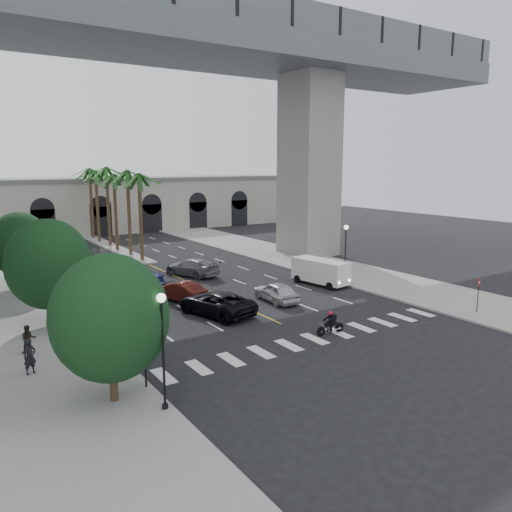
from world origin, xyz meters
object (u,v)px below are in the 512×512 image
(car_d, at_px, (192,267))
(car_e, at_px, (155,280))
(car_c, at_px, (216,303))
(cargo_van, at_px, (321,271))
(car_b, at_px, (180,291))
(traffic_signal_far, at_px, (117,318))
(motorcycle_rider, at_px, (331,324))
(do_not_enter_sign, at_px, (479,288))
(pedestrian_a, at_px, (30,357))
(lamp_post_left_near, at_px, (163,342))
(pedestrian_b, at_px, (28,339))
(traffic_signal_near, at_px, (144,340))
(car_a, at_px, (277,292))
(lamp_post_left_far, at_px, (56,262))
(lamp_post_right, at_px, (345,249))

(car_d, relative_size, car_e, 1.29)
(car_c, distance_m, car_d, 13.05)
(cargo_van, bearing_deg, car_b, 161.64)
(traffic_signal_far, distance_m, motorcycle_rider, 13.20)
(car_e, bearing_deg, do_not_enter_sign, 147.28)
(car_c, distance_m, pedestrian_a, 13.64)
(lamp_post_left_near, bearing_deg, pedestrian_a, 120.68)
(car_c, height_order, pedestrian_b, pedestrian_b)
(traffic_signal_near, height_order, traffic_signal_far, same)
(car_b, relative_size, car_c, 0.76)
(pedestrian_a, distance_m, pedestrian_b, 3.14)
(car_d, height_order, pedestrian_b, pedestrian_b)
(pedestrian_b, bearing_deg, lamp_post_left_near, -65.08)
(car_c, bearing_deg, car_d, -123.34)
(car_a, relative_size, car_d, 0.79)
(pedestrian_a, bearing_deg, lamp_post_left_near, -77.12)
(motorcycle_rider, relative_size, car_d, 0.36)
(lamp_post_left_far, xyz_separation_m, pedestrian_b, (-3.83, -10.73, -2.26))
(traffic_signal_near, relative_size, pedestrian_b, 2.25)
(pedestrian_b, bearing_deg, traffic_signal_far, -39.35)
(lamp_post_left_far, height_order, car_d, lamp_post_left_far)
(car_d, xyz_separation_m, car_e, (-5.01, -2.93, -0.08))
(car_d, distance_m, cargo_van, 12.51)
(car_d, bearing_deg, traffic_signal_far, 33.78)
(lamp_post_left_near, relative_size, car_e, 1.18)
(lamp_post_right, height_order, do_not_enter_sign, lamp_post_right)
(car_d, bearing_deg, car_a, 77.64)
(lamp_post_left_far, xyz_separation_m, car_a, (14.40, -9.27, -2.44))
(motorcycle_rider, relative_size, do_not_enter_sign, 0.79)
(car_c, bearing_deg, car_a, 169.65)
(traffic_signal_near, distance_m, pedestrian_b, 8.84)
(lamp_post_left_near, xyz_separation_m, pedestrian_b, (-3.83, 10.27, -2.26))
(car_b, xyz_separation_m, car_c, (0.62, -4.80, 0.09))
(car_b, height_order, car_d, car_d)
(lamp_post_left_near, xyz_separation_m, car_a, (14.40, 11.73, -2.44))
(car_c, height_order, cargo_van, cargo_van)
(traffic_signal_near, distance_m, car_e, 19.91)
(lamp_post_left_near, distance_m, pedestrian_b, 11.19)
(car_d, height_order, do_not_enter_sign, do_not_enter_sign)
(lamp_post_right, bearing_deg, car_a, -171.42)
(lamp_post_left_far, xyz_separation_m, car_e, (7.89, -0.26, -2.45))
(traffic_signal_far, distance_m, do_not_enter_sign, 24.92)
(motorcycle_rider, relative_size, cargo_van, 0.38)
(car_b, height_order, pedestrian_b, pedestrian_b)
(lamp_post_left_near, distance_m, pedestrian_a, 8.61)
(car_a, xyz_separation_m, cargo_van, (6.51, 2.33, 0.48))
(pedestrian_b, bearing_deg, car_b, 30.45)
(lamp_post_left_far, relative_size, cargo_van, 0.96)
(motorcycle_rider, bearing_deg, car_d, 91.45)
(lamp_post_left_near, relative_size, car_b, 1.14)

